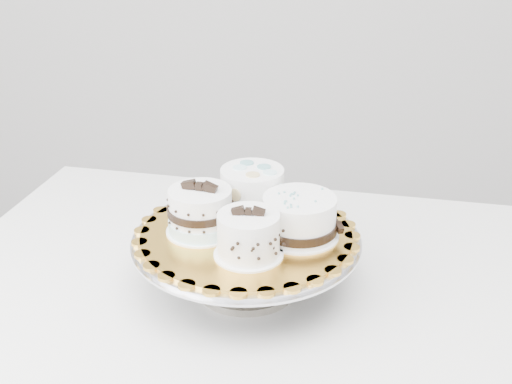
{
  "coord_description": "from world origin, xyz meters",
  "views": [
    {
      "loc": [
        0.02,
        -0.71,
        1.33
      ],
      "look_at": [
        -0.02,
        0.16,
        0.92
      ],
      "focal_mm": 45.0,
      "sensor_mm": 36.0,
      "label": 1
    }
  ],
  "objects_px": {
    "table": "(279,328)",
    "cake_dots": "(252,190)",
    "cake_banded": "(201,213)",
    "cake_board": "(246,234)",
    "cake_stand": "(246,252)",
    "cake_swirl": "(248,236)",
    "cake_ribbon": "(300,218)"
  },
  "relations": [
    {
      "from": "table",
      "to": "cake_swirl",
      "type": "bearing_deg",
      "value": -112.26
    },
    {
      "from": "cake_swirl",
      "to": "cake_ribbon",
      "type": "xyz_separation_m",
      "value": [
        0.07,
        0.06,
        -0.0
      ]
    },
    {
      "from": "table",
      "to": "cake_board",
      "type": "height_order",
      "value": "cake_board"
    },
    {
      "from": "cake_banded",
      "to": "cake_ribbon",
      "type": "relative_size",
      "value": 0.84
    },
    {
      "from": "cake_banded",
      "to": "cake_ribbon",
      "type": "distance_m",
      "value": 0.15
    },
    {
      "from": "cake_banded",
      "to": "cake_ribbon",
      "type": "height_order",
      "value": "cake_banded"
    },
    {
      "from": "cake_stand",
      "to": "cake_banded",
      "type": "height_order",
      "value": "cake_banded"
    },
    {
      "from": "table",
      "to": "cake_banded",
      "type": "relative_size",
      "value": 10.69
    },
    {
      "from": "table",
      "to": "cake_dots",
      "type": "bearing_deg",
      "value": 136.14
    },
    {
      "from": "table",
      "to": "cake_board",
      "type": "distance_m",
      "value": 0.19
    },
    {
      "from": "cake_dots",
      "to": "cake_ribbon",
      "type": "xyz_separation_m",
      "value": [
        0.08,
        -0.08,
        -0.01
      ]
    },
    {
      "from": "cake_stand",
      "to": "cake_banded",
      "type": "relative_size",
      "value": 3.02
    },
    {
      "from": "table",
      "to": "cake_dots",
      "type": "xyz_separation_m",
      "value": [
        -0.05,
        0.06,
        0.22
      ]
    },
    {
      "from": "cake_swirl",
      "to": "cake_dots",
      "type": "xyz_separation_m",
      "value": [
        -0.0,
        0.14,
        0.01
      ]
    },
    {
      "from": "table",
      "to": "cake_banded",
      "type": "distance_m",
      "value": 0.25
    },
    {
      "from": "cake_board",
      "to": "cake_banded",
      "type": "distance_m",
      "value": 0.08
    },
    {
      "from": "cake_stand",
      "to": "cake_ribbon",
      "type": "distance_m",
      "value": 0.1
    },
    {
      "from": "cake_dots",
      "to": "cake_board",
      "type": "bearing_deg",
      "value": -73.58
    },
    {
      "from": "cake_stand",
      "to": "table",
      "type": "bearing_deg",
      "value": 7.46
    },
    {
      "from": "cake_stand",
      "to": "cake_dots",
      "type": "xyz_separation_m",
      "value": [
        0.01,
        0.07,
        0.07
      ]
    },
    {
      "from": "cake_board",
      "to": "cake_banded",
      "type": "xyz_separation_m",
      "value": [
        -0.07,
        -0.0,
        0.03
      ]
    },
    {
      "from": "cake_stand",
      "to": "cake_banded",
      "type": "xyz_separation_m",
      "value": [
        -0.07,
        -0.0,
        0.07
      ]
    },
    {
      "from": "cake_swirl",
      "to": "cake_stand",
      "type": "bearing_deg",
      "value": 98.03
    },
    {
      "from": "table",
      "to": "cake_swirl",
      "type": "height_order",
      "value": "cake_swirl"
    },
    {
      "from": "cake_ribbon",
      "to": "cake_banded",
      "type": "bearing_deg",
      "value": 159.69
    },
    {
      "from": "cake_board",
      "to": "cake_swirl",
      "type": "xyz_separation_m",
      "value": [
        0.01,
        -0.07,
        0.03
      ]
    },
    {
      "from": "table",
      "to": "cake_banded",
      "type": "height_order",
      "value": "cake_banded"
    },
    {
      "from": "table",
      "to": "cake_stand",
      "type": "bearing_deg",
      "value": -163.32
    },
    {
      "from": "cake_swirl",
      "to": "cake_banded",
      "type": "bearing_deg",
      "value": 140.53
    },
    {
      "from": "cake_stand",
      "to": "cake_ribbon",
      "type": "relative_size",
      "value": 2.53
    },
    {
      "from": "cake_stand",
      "to": "cake_swirl",
      "type": "distance_m",
      "value": 0.1
    },
    {
      "from": "cake_swirl",
      "to": "cake_banded",
      "type": "distance_m",
      "value": 0.1
    }
  ]
}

